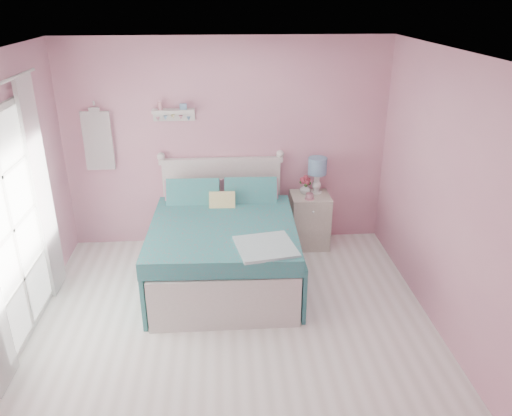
{
  "coord_description": "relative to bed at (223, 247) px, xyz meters",
  "views": [
    {
      "loc": [
        -0.06,
        -3.77,
        3.06
      ],
      "look_at": [
        0.29,
        1.2,
        0.89
      ],
      "focal_mm": 35.0,
      "sensor_mm": 36.0,
      "label": 1
    }
  ],
  "objects": [
    {
      "name": "floor",
      "position": [
        0.08,
        -1.26,
        -0.4
      ],
      "size": [
        4.5,
        4.5,
        0.0
      ],
      "primitive_type": "plane",
      "color": "silver",
      "rests_on": "ground"
    },
    {
      "name": "nightstand",
      "position": [
        1.11,
        0.74,
        -0.05
      ],
      "size": [
        0.48,
        0.48,
        0.7
      ],
      "color": "beige",
      "rests_on": "floor"
    },
    {
      "name": "table_lamp",
      "position": [
        1.2,
        0.82,
        0.62
      ],
      "size": [
        0.23,
        0.23,
        0.47
      ],
      "color": "white",
      "rests_on": "nightstand"
    },
    {
      "name": "roses",
      "position": [
        1.05,
        0.79,
        0.48
      ],
      "size": [
        0.14,
        0.11,
        0.12
      ],
      "color": "#BC4054",
      "rests_on": "vase"
    },
    {
      "name": "bed",
      "position": [
        0.0,
        0.0,
        0.0
      ],
      "size": [
        1.61,
        2.0,
        1.15
      ],
      "rotation": [
        0.0,
        0.0,
        -0.03
      ],
      "color": "silver",
      "rests_on": "floor"
    },
    {
      "name": "hanging_dress",
      "position": [
        -1.48,
        0.92,
        1.0
      ],
      "size": [
        0.34,
        0.03,
        0.72
      ],
      "primitive_type": "cube",
      "color": "white",
      "rests_on": "room_shell"
    },
    {
      "name": "room_shell",
      "position": [
        0.08,
        -1.26,
        1.19
      ],
      "size": [
        4.5,
        4.5,
        4.5
      ],
      "color": "#C57D97",
      "rests_on": "floor"
    },
    {
      "name": "vase",
      "position": [
        1.05,
        0.8,
        0.37
      ],
      "size": [
        0.16,
        0.16,
        0.14
      ],
      "primitive_type": "imported",
      "rotation": [
        0.0,
        0.0,
        0.2
      ],
      "color": "silver",
      "rests_on": "nightstand"
    },
    {
      "name": "wall_shelf",
      "position": [
        -0.55,
        0.94,
        1.34
      ],
      "size": [
        0.5,
        0.15,
        0.25
      ],
      "color": "silver",
      "rests_on": "room_shell"
    },
    {
      "name": "curtain_far",
      "position": [
        -1.84,
        -0.11,
        0.78
      ],
      "size": [
        0.04,
        0.4,
        2.32
      ],
      "primitive_type": "cube",
      "color": "white",
      "rests_on": "floor"
    },
    {
      "name": "teacup",
      "position": [
        1.08,
        0.61,
        0.34
      ],
      "size": [
        0.13,
        0.13,
        0.08
      ],
      "primitive_type": "imported",
      "rotation": [
        0.0,
        0.0,
        -0.39
      ],
      "color": "pink",
      "rests_on": "nightstand"
    },
    {
      "name": "french_door",
      "position": [
        -1.9,
        -0.86,
        0.68
      ],
      "size": [
        0.04,
        1.32,
        2.16
      ],
      "color": "silver",
      "rests_on": "floor"
    }
  ]
}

